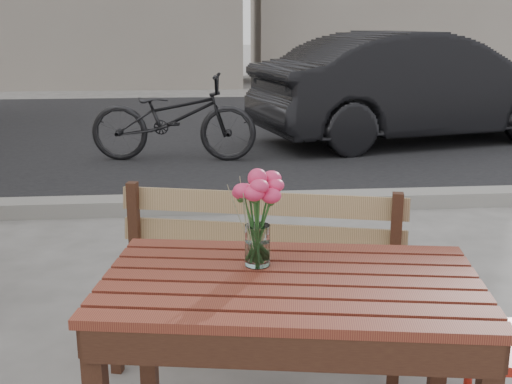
# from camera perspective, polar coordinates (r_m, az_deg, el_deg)

# --- Properties ---
(street) EXTENTS (30.00, 8.12, 0.12)m
(street) POSITION_cam_1_polar(r_m,az_deg,el_deg) (7.23, -4.76, 3.24)
(street) COLOR black
(street) RESTS_ON ground
(main_table) EXTENTS (1.27, 0.87, 0.72)m
(main_table) POSITION_cam_1_polar(r_m,az_deg,el_deg) (2.06, 3.07, -10.73)
(main_table) COLOR #5D2018
(main_table) RESTS_ON ground
(main_bench) EXTENTS (1.35, 0.69, 0.81)m
(main_bench) POSITION_cam_1_polar(r_m,az_deg,el_deg) (2.84, 0.22, -5.78)
(main_bench) COLOR olive
(main_bench) RESTS_ON ground
(main_vase) EXTENTS (0.18, 0.18, 0.32)m
(main_vase) POSITION_cam_1_polar(r_m,az_deg,el_deg) (2.04, 0.13, -1.27)
(main_vase) COLOR white
(main_vase) RESTS_ON main_table
(parked_car) EXTENTS (4.39, 2.38, 1.37)m
(parked_car) POSITION_cam_1_polar(r_m,az_deg,el_deg) (8.44, 14.25, 9.03)
(parked_car) COLOR black
(parked_car) RESTS_ON ground
(bicycle) EXTENTS (1.86, 0.83, 0.95)m
(bicycle) POSITION_cam_1_polar(r_m,az_deg,el_deg) (7.09, -7.35, 6.58)
(bicycle) COLOR black
(bicycle) RESTS_ON ground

